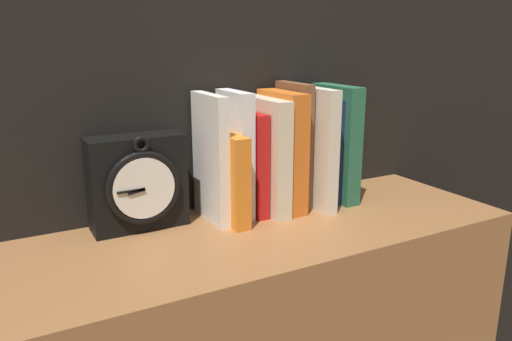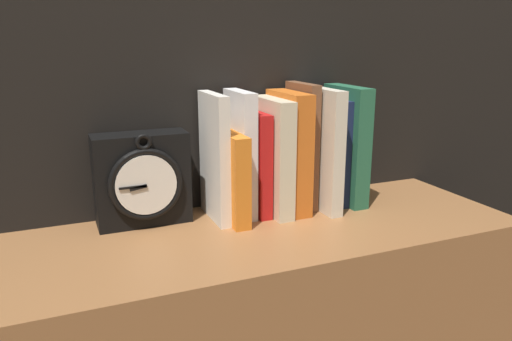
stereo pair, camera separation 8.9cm
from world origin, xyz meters
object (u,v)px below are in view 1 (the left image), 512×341
book_slot5_orange (282,151)px  book_slot8_navy (319,150)px  book_slot3_red (249,163)px  book_slot1_orange (226,177)px  book_slot0_white (210,159)px  book_slot2_white (235,154)px  book_slot9_green (335,143)px  book_slot6_brown (293,145)px  book_slot7_cream (311,147)px  clock (138,183)px  book_slot4_cream (267,156)px

book_slot5_orange → book_slot8_navy: bearing=5.1°
book_slot3_red → book_slot1_orange: bearing=-165.0°
book_slot0_white → book_slot2_white: (0.06, 0.01, 0.00)m
book_slot2_white → book_slot9_green: (0.24, -0.01, 0.00)m
book_slot1_orange → book_slot8_navy: 0.23m
book_slot5_orange → book_slot6_brown: 0.04m
book_slot2_white → book_slot3_red: size_ratio=1.20×
book_slot0_white → book_slot6_brown: 0.19m
book_slot2_white → book_slot7_cream: 0.17m
book_slot2_white → book_slot9_green: size_ratio=1.00×
book_slot6_brown → book_slot0_white: bearing=-178.0°
book_slot6_brown → book_slot3_red: bearing=-178.7°
book_slot6_brown → book_slot7_cream: 0.04m
book_slot6_brown → book_slot9_green: (0.10, -0.01, -0.00)m
book_slot1_orange → book_slot8_navy: bearing=3.9°
book_slot2_white → book_slot6_brown: size_ratio=0.96×
clock → book_slot8_navy: size_ratio=0.81×
book_slot5_orange → book_slot7_cream: book_slot7_cream is taller
book_slot3_red → book_slot9_green: book_slot9_green is taller
book_slot2_white → book_slot9_green: book_slot9_green is taller
book_slot3_red → book_slot6_brown: (0.11, 0.00, 0.03)m
clock → book_slot4_cream: book_slot4_cream is taller
book_slot3_red → book_slot4_cream: size_ratio=0.89×
book_slot6_brown → book_slot7_cream: size_ratio=1.03×
clock → book_slot3_red: (0.22, -0.02, 0.02)m
clock → book_slot6_brown: bearing=-3.1°
book_slot1_orange → book_slot9_green: (0.27, 0.01, 0.04)m
book_slot2_white → book_slot7_cream: book_slot7_cream is taller
book_slot7_cream → book_slot2_white: bearing=172.4°
book_slot1_orange → book_slot7_cream: book_slot7_cream is taller
book_slot5_orange → book_slot8_navy: (0.10, 0.01, -0.01)m
book_slot7_cream → book_slot9_green: 0.07m
book_slot0_white → book_slot1_orange: size_ratio=1.42×
book_slot8_navy → book_slot9_green: size_ratio=0.90×
book_slot1_orange → book_slot6_brown: (0.17, 0.02, 0.04)m
book_slot3_red → book_slot7_cream: book_slot7_cream is taller
clock → book_slot9_green: size_ratio=0.73×
book_slot1_orange → book_slot6_brown: 0.17m
book_slot0_white → book_slot4_cream: book_slot0_white is taller
book_slot2_white → book_slot6_brown: 0.14m
book_slot7_cream → book_slot9_green: same height
book_slot7_cream → book_slot8_navy: size_ratio=1.12×
book_slot4_cream → book_slot7_cream: book_slot7_cream is taller
book_slot2_white → book_slot3_red: bearing=-4.2°
book_slot4_cream → book_slot6_brown: size_ratio=0.90×
book_slot3_red → book_slot8_navy: (0.17, -0.00, 0.01)m
book_slot7_cream → book_slot1_orange: bearing=179.0°
book_slot1_orange → book_slot8_navy: size_ratio=0.78×
book_slot9_green → clock: bearing=176.0°
book_slot5_orange → book_slot6_brown: bearing=18.4°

